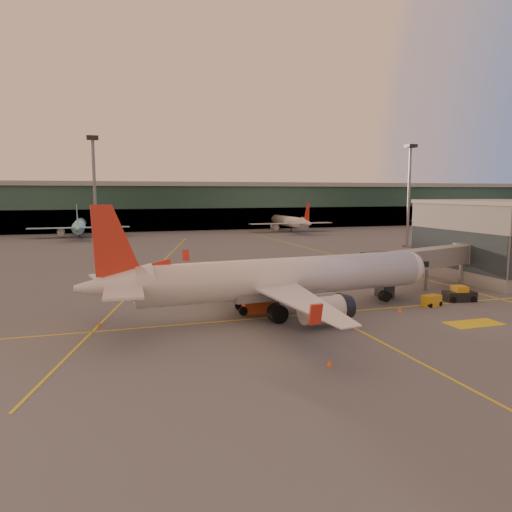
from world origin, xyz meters
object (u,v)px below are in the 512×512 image
object	(u,v)px
main_airplane	(275,280)
pushback_tug	(460,295)
catering_truck	(256,288)
gpu_cart	(432,301)

from	to	relation	value
main_airplane	pushback_tug	size ratio (longest dim) A/B	10.21
main_airplane	catering_truck	xyz separation A→B (m)	(-1.58, 2.28, -1.31)
catering_truck	main_airplane	bearing A→B (deg)	-49.43
main_airplane	catering_truck	world-z (taller)	main_airplane
main_airplane	pushback_tug	distance (m)	25.33
main_airplane	gpu_cart	xyz separation A→B (m)	(19.88, -1.46, -3.46)
catering_truck	gpu_cart	size ratio (longest dim) A/B	2.55
main_airplane	gpu_cart	bearing A→B (deg)	-9.24
gpu_cart	pushback_tug	xyz separation A→B (m)	(5.22, 1.31, 0.14)
catering_truck	gpu_cart	world-z (taller)	catering_truck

